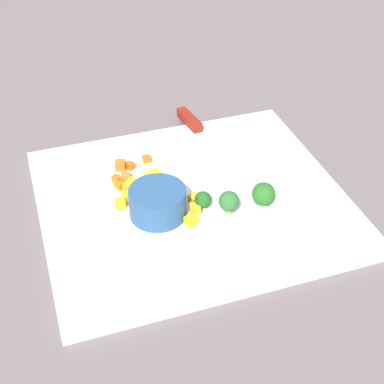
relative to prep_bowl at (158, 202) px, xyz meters
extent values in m
plane|color=slate|center=(0.06, 0.02, -0.03)|extent=(4.00, 4.00, 0.00)
cube|color=white|center=(0.06, 0.02, -0.03)|extent=(0.45, 0.40, 0.01)
cylinder|color=#2B568A|center=(0.00, 0.00, 0.00)|extent=(0.08, 0.08, 0.04)
cube|color=silver|center=(0.16, 0.01, -0.02)|extent=(0.05, 0.18, 0.00)
cube|color=maroon|center=(0.12, 0.22, -0.01)|extent=(0.03, 0.07, 0.02)
cube|color=orange|center=(-0.03, 0.09, -0.02)|extent=(0.02, 0.02, 0.01)
cube|color=orange|center=(0.01, 0.06, -0.01)|extent=(0.02, 0.02, 0.02)
cube|color=orange|center=(0.03, 0.06, -0.02)|extent=(0.02, 0.02, 0.01)
cube|color=orange|center=(-0.03, 0.06, -0.01)|extent=(0.02, 0.02, 0.01)
cube|color=orange|center=(-0.01, 0.12, -0.02)|extent=(0.02, 0.02, 0.01)
cube|color=orange|center=(-0.04, 0.08, -0.02)|extent=(0.02, 0.02, 0.01)
cube|color=orange|center=(0.02, 0.13, -0.02)|extent=(0.01, 0.01, 0.01)
cube|color=orange|center=(-0.03, 0.12, -0.01)|extent=(0.02, 0.02, 0.02)
cube|color=orange|center=(-0.04, 0.09, -0.02)|extent=(0.02, 0.02, 0.01)
cube|color=yellow|center=(-0.05, 0.03, -0.02)|extent=(0.02, 0.02, 0.01)
cube|color=yellow|center=(0.04, -0.04, -0.02)|extent=(0.02, 0.02, 0.01)
cube|color=yellow|center=(-0.02, 0.05, -0.01)|extent=(0.02, 0.02, 0.02)
cube|color=yellow|center=(0.05, -0.01, -0.02)|extent=(0.02, 0.02, 0.01)
cube|color=yellow|center=(0.01, 0.06, -0.01)|extent=(0.02, 0.02, 0.01)
cube|color=yellow|center=(0.03, 0.04, -0.01)|extent=(0.03, 0.02, 0.02)
cube|color=yellow|center=(-0.03, 0.05, -0.02)|extent=(0.02, 0.02, 0.01)
cube|color=yellow|center=(0.05, 0.01, -0.02)|extent=(0.02, 0.02, 0.01)
cube|color=yellow|center=(-0.02, 0.06, -0.01)|extent=(0.03, 0.03, 0.02)
cube|color=yellow|center=(0.01, 0.07, -0.01)|extent=(0.03, 0.03, 0.02)
cylinder|color=#89B45A|center=(0.10, -0.03, -0.01)|extent=(0.01, 0.01, 0.01)
sphere|color=#317034|center=(0.10, -0.03, 0.00)|extent=(0.03, 0.03, 0.03)
cylinder|color=#8AB35C|center=(0.15, -0.03, -0.02)|extent=(0.01, 0.01, 0.01)
sphere|color=#296F23|center=(0.15, -0.03, 0.00)|extent=(0.03, 0.03, 0.03)
cylinder|color=#8FB15E|center=(0.07, -0.01, -0.02)|extent=(0.01, 0.01, 0.01)
sphere|color=#226420|center=(0.07, -0.01, -0.01)|extent=(0.02, 0.02, 0.02)
camera|label=1|loc=(-0.15, -0.60, 0.51)|focal=52.80mm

